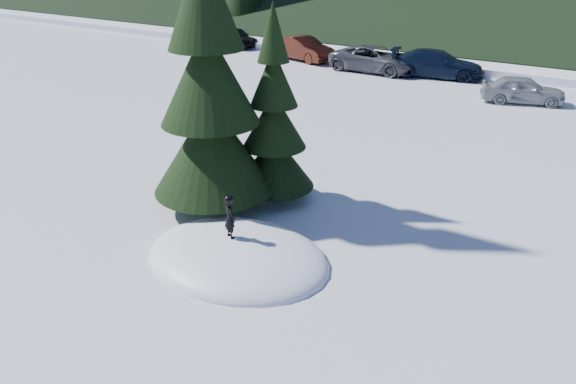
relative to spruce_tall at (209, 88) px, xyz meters
The scene contains 10 objects.
ground 4.37m from the spruce_tall, 39.29° to the right, with size 200.00×200.00×0.00m, color white.
snow_mound 4.37m from the spruce_tall, 39.29° to the right, with size 4.48×3.52×0.96m, color white.
spruce_tall is the anchor object (origin of this frame).
spruce_short 2.11m from the spruce_tall, 54.46° to the left, with size 2.20×2.20×5.37m.
child_skier 3.53m from the spruce_tall, 41.59° to the right, with size 0.35×0.23×0.97m, color black.
car_0 25.71m from the spruce_tall, 127.43° to the left, with size 1.54×3.82×1.30m, color black.
car_1 21.11m from the spruce_tall, 115.75° to the left, with size 1.48×4.26×1.40m, color #39130A.
car_2 18.96m from the spruce_tall, 102.52° to the left, with size 2.32×5.04×1.40m, color #45474C.
car_3 19.11m from the spruce_tall, 92.21° to the left, with size 1.99×4.90×1.42m, color black.
car_4 16.80m from the spruce_tall, 74.82° to the left, with size 1.44×3.57×1.22m, color #919399.
Camera 1 is at (7.17, -8.63, 6.70)m, focal length 35.00 mm.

